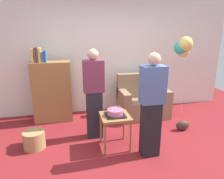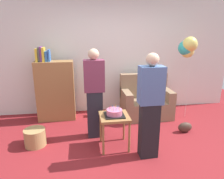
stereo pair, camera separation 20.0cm
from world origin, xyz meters
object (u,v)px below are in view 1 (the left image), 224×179
person_blowing_candles (94,94)px  balloon_bunch (184,47)px  birthday_cake (115,113)px  handbag (183,125)px  couch (142,101)px  side_table (115,120)px  wicker_basket (34,140)px  bookshelf (52,91)px  person_holding_cake (152,106)px

person_blowing_candles → balloon_bunch: bearing=0.9°
birthday_cake → handbag: birthday_cake is taller
couch → side_table: 1.53m
birthday_cake → side_table: bearing=174.0°
couch → balloon_bunch: bearing=-15.3°
wicker_basket → balloon_bunch: bearing=13.5°
couch → bookshelf: size_ratio=0.69×
bookshelf → side_table: size_ratio=2.79×
person_holding_cake → balloon_bunch: 1.96m
wicker_basket → person_blowing_candles: bearing=10.0°
birthday_cake → wicker_basket: size_ratio=0.89×
side_table → balloon_bunch: 2.27m
birthday_cake → wicker_basket: birthday_cake is taller
bookshelf → balloon_bunch: balloon_bunch is taller
birthday_cake → wicker_basket: 1.45m
couch → handbag: size_ratio=3.93×
side_table → birthday_cake: (0.00, -0.00, 0.14)m
wicker_basket → bookshelf: bearing=76.6°
person_holding_cake → wicker_basket: size_ratio=4.53×
couch → person_holding_cake: (-0.44, -1.54, 0.49)m
couch → side_table: (-0.93, -1.20, 0.15)m
wicker_basket → handbag: wicker_basket is taller
balloon_bunch → side_table: bearing=-150.3°
bookshelf → wicker_basket: size_ratio=4.45×
birthday_cake → person_holding_cake: bearing=-34.7°
person_blowing_candles → birthday_cake: bearing=-70.6°
bookshelf → handbag: (2.54, -1.05, -0.58)m
birthday_cake → bookshelf: bearing=128.7°
couch → wicker_basket: couch is taller
couch → bookshelf: bearing=175.8°
couch → balloon_bunch: (0.80, -0.22, 1.25)m
handbag → balloon_bunch: size_ratio=0.16×
person_blowing_candles → bookshelf: bearing=116.3°
bookshelf → birthday_cake: (1.08, -1.35, -0.05)m
couch → balloon_bunch: balloon_bunch is taller
bookshelf → person_blowing_candles: 1.22m
side_table → wicker_basket: (-1.34, 0.25, -0.34)m
wicker_basket → handbag: 2.80m
person_blowing_candles → wicker_basket: person_blowing_candles is taller
bookshelf → birthday_cake: bearing=-51.3°
bookshelf → wicker_basket: bearing=-103.4°
wicker_basket → balloon_bunch: size_ratio=0.20×
couch → person_blowing_candles: 1.52m
balloon_bunch → handbag: bearing=-111.7°
bookshelf → person_blowing_candles: (0.79, -0.92, 0.16)m
side_table → wicker_basket: side_table is taller
birthday_cake → balloon_bunch: bearing=29.7°
side_table → birthday_cake: 0.14m
bookshelf → side_table: (1.08, -1.35, -0.19)m
birthday_cake → person_holding_cake: person_holding_cake is taller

